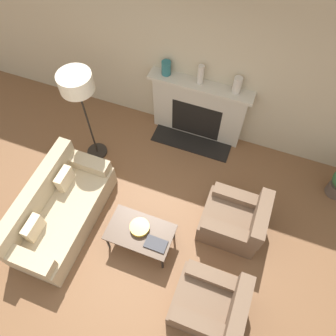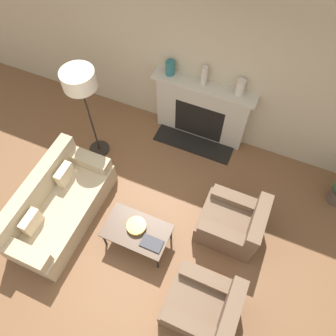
# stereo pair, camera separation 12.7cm
# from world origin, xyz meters

# --- Properties ---
(ground_plane) EXTENTS (18.00, 18.00, 0.00)m
(ground_plane) POSITION_xyz_m (0.00, 0.00, 0.00)
(ground_plane) COLOR brown
(wall_back) EXTENTS (18.00, 0.06, 2.90)m
(wall_back) POSITION_xyz_m (0.00, 2.53, 1.45)
(wall_back) COLOR #BCAD8E
(wall_back) RESTS_ON ground_plane
(fireplace) EXTENTS (1.67, 0.59, 1.18)m
(fireplace) POSITION_xyz_m (0.10, 2.38, 0.57)
(fireplace) COLOR beige
(fireplace) RESTS_ON ground_plane
(couch) EXTENTS (0.85, 1.83, 0.81)m
(couch) POSITION_xyz_m (-1.27, 0.02, 0.30)
(couch) COLOR tan
(couch) RESTS_ON ground_plane
(armchair_near) EXTENTS (0.86, 0.76, 0.79)m
(armchair_near) POSITION_xyz_m (1.19, -0.42, 0.30)
(armchair_near) COLOR brown
(armchair_near) RESTS_ON ground_plane
(armchair_far) EXTENTS (0.86, 0.76, 0.79)m
(armchair_far) POSITION_xyz_m (1.19, 0.79, 0.30)
(armchair_far) COLOR brown
(armchair_far) RESTS_ON ground_plane
(coffee_table) EXTENTS (0.92, 0.55, 0.42)m
(coffee_table) POSITION_xyz_m (0.00, 0.11, 0.39)
(coffee_table) COLOR #4C3828
(coffee_table) RESTS_ON ground_plane
(bowl) EXTENTS (0.27, 0.27, 0.07)m
(bowl) POSITION_xyz_m (-0.02, 0.15, 0.47)
(bowl) COLOR gold
(bowl) RESTS_ON coffee_table
(book) EXTENTS (0.30, 0.18, 0.02)m
(book) POSITION_xyz_m (0.27, 0.02, 0.43)
(book) COLOR #38383D
(book) RESTS_ON coffee_table
(floor_lamp) EXTENTS (0.48, 0.48, 1.75)m
(floor_lamp) POSITION_xyz_m (-1.38, 1.35, 1.51)
(floor_lamp) COLOR black
(floor_lamp) RESTS_ON ground_plane
(mantel_vase_left) EXTENTS (0.15, 0.15, 0.23)m
(mantel_vase_left) POSITION_xyz_m (-0.48, 2.40, 1.29)
(mantel_vase_left) COLOR #28666B
(mantel_vase_left) RESTS_ON fireplace
(mantel_vase_center_left) EXTENTS (0.10, 0.10, 0.32)m
(mantel_vase_center_left) POSITION_xyz_m (0.07, 2.40, 1.33)
(mantel_vase_center_left) COLOR beige
(mantel_vase_center_left) RESTS_ON fireplace
(mantel_vase_center_right) EXTENTS (0.13, 0.13, 0.27)m
(mantel_vase_center_right) POSITION_xyz_m (0.64, 2.40, 1.31)
(mantel_vase_center_right) COLOR beige
(mantel_vase_center_right) RESTS_ON fireplace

